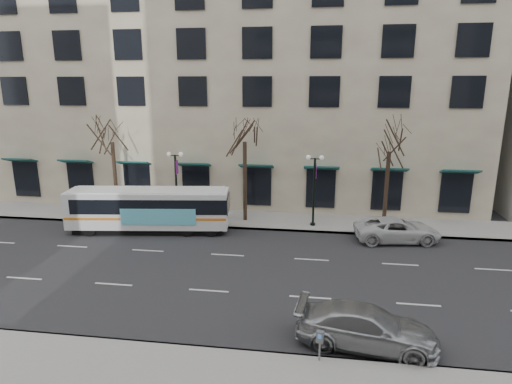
% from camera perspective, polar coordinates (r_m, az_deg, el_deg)
% --- Properties ---
extents(ground, '(160.00, 160.00, 0.00)m').
position_cam_1_polar(ground, '(23.88, -4.95, -10.47)').
color(ground, black).
rests_on(ground, ground).
extents(sidewalk_far, '(80.00, 4.00, 0.15)m').
position_cam_1_polar(sidewalk_far, '(31.70, 7.59, -4.06)').
color(sidewalk_far, gray).
rests_on(sidewalk_far, ground).
extents(building_hotel, '(40.00, 20.00, 24.00)m').
position_cam_1_polar(building_hotel, '(42.75, -1.53, 16.97)').
color(building_hotel, tan).
rests_on(building_hotel, ground).
extents(tree_far_left, '(3.60, 3.60, 8.34)m').
position_cam_1_polar(tree_far_left, '(33.63, -18.75, 7.93)').
color(tree_far_left, black).
rests_on(tree_far_left, ground).
extents(tree_far_mid, '(3.60, 3.60, 8.55)m').
position_cam_1_polar(tree_far_mid, '(30.49, -1.53, 8.48)').
color(tree_far_mid, black).
rests_on(tree_far_mid, ground).
extents(tree_far_right, '(3.60, 3.60, 8.06)m').
position_cam_1_polar(tree_far_right, '(30.54, 17.46, 6.93)').
color(tree_far_right, black).
rests_on(tree_far_right, ground).
extents(lamp_post_left, '(1.22, 0.45, 5.21)m').
position_cam_1_polar(lamp_post_left, '(31.77, -10.58, 1.23)').
color(lamp_post_left, black).
rests_on(lamp_post_left, ground).
extents(lamp_post_right, '(1.22, 0.45, 5.21)m').
position_cam_1_polar(lamp_post_right, '(30.15, 7.76, 0.64)').
color(lamp_post_right, black).
rests_on(lamp_post_right, ground).
extents(city_bus, '(11.20, 3.73, 2.98)m').
position_cam_1_polar(city_bus, '(30.31, -13.95, -2.15)').
color(city_bus, silver).
rests_on(city_bus, ground).
extents(silver_car, '(5.68, 2.88, 1.58)m').
position_cam_1_polar(silver_car, '(17.92, 14.49, -17.04)').
color(silver_car, '#9EA1A5').
rests_on(silver_car, ground).
extents(white_pickup, '(5.72, 3.21, 1.51)m').
position_cam_1_polar(white_pickup, '(29.34, 18.29, -4.80)').
color(white_pickup, silver).
rests_on(white_pickup, ground).
extents(pay_station, '(0.29, 0.23, 1.19)m').
position_cam_1_polar(pay_station, '(16.47, 8.53, -18.85)').
color(pay_station, slate).
rests_on(pay_station, sidewalk_near).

